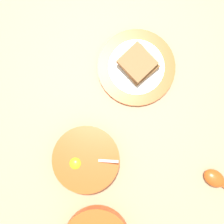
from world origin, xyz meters
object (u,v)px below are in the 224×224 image
Objects in this scene: toast_sandwich at (138,64)px; soup_spoon at (218,181)px; egg_bowl at (86,159)px; toast_plate at (136,67)px.

toast_sandwich reaches higher than soup_spoon.
toast_plate is (-0.28, -0.07, -0.02)m from egg_bowl.
egg_bowl reaches higher than toast_sandwich.
toast_plate is 2.26× the size of toast_sandwich.
egg_bowl is 0.29m from toast_plate.
toast_sandwich is at bearing -166.91° from egg_bowl.
egg_bowl is at bearing 13.24° from toast_plate.
soup_spoon is (0.09, 0.37, -0.02)m from toast_sandwich.
toast_sandwich is (-0.00, -0.00, 0.03)m from toast_plate.
toast_plate is at bearing -166.76° from egg_bowl.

